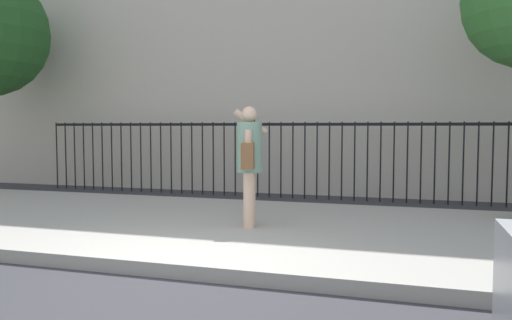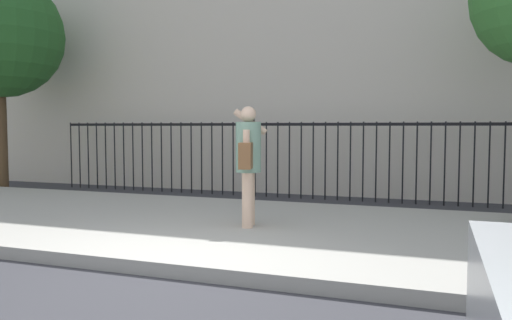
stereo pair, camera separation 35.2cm
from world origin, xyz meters
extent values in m
plane|color=#333338|center=(0.00, 0.00, 0.00)|extent=(60.00, 60.00, 0.00)
cube|color=#9E9B93|center=(0.00, 2.20, 0.07)|extent=(28.00, 4.40, 0.15)
cube|color=black|center=(0.00, 5.90, 1.55)|extent=(12.00, 0.04, 0.06)
cylinder|color=black|center=(-6.00, 5.90, 0.80)|extent=(0.03, 0.03, 1.60)
cylinder|color=black|center=(-5.74, 5.90, 0.80)|extent=(0.03, 0.03, 1.60)
cylinder|color=black|center=(-5.49, 5.90, 0.80)|extent=(0.03, 0.03, 1.60)
cylinder|color=black|center=(-5.23, 5.90, 0.80)|extent=(0.03, 0.03, 1.60)
cylinder|color=black|center=(-4.98, 5.90, 0.80)|extent=(0.03, 0.03, 1.60)
cylinder|color=black|center=(-4.72, 5.90, 0.80)|extent=(0.03, 0.03, 1.60)
cylinder|color=black|center=(-4.47, 5.90, 0.80)|extent=(0.03, 0.03, 1.60)
cylinder|color=black|center=(-4.21, 5.90, 0.80)|extent=(0.03, 0.03, 1.60)
cylinder|color=black|center=(-3.96, 5.90, 0.80)|extent=(0.03, 0.03, 1.60)
cylinder|color=black|center=(-3.70, 5.90, 0.80)|extent=(0.03, 0.03, 1.60)
cylinder|color=black|center=(-3.45, 5.90, 0.80)|extent=(0.03, 0.03, 1.60)
cylinder|color=black|center=(-3.19, 5.90, 0.80)|extent=(0.03, 0.03, 1.60)
cylinder|color=black|center=(-2.94, 5.90, 0.80)|extent=(0.03, 0.03, 1.60)
cylinder|color=black|center=(-2.68, 5.90, 0.80)|extent=(0.03, 0.03, 1.60)
cylinder|color=black|center=(-2.43, 5.90, 0.80)|extent=(0.03, 0.03, 1.60)
cylinder|color=black|center=(-2.17, 5.90, 0.80)|extent=(0.03, 0.03, 1.60)
cylinder|color=black|center=(-1.91, 5.90, 0.80)|extent=(0.03, 0.03, 1.60)
cylinder|color=black|center=(-1.66, 5.90, 0.80)|extent=(0.03, 0.03, 1.60)
cylinder|color=black|center=(-1.40, 5.90, 0.80)|extent=(0.03, 0.03, 1.60)
cylinder|color=black|center=(-1.15, 5.90, 0.80)|extent=(0.03, 0.03, 1.60)
cylinder|color=black|center=(-0.89, 5.90, 0.80)|extent=(0.03, 0.03, 1.60)
cylinder|color=black|center=(-0.64, 5.90, 0.80)|extent=(0.03, 0.03, 1.60)
cylinder|color=black|center=(-0.38, 5.90, 0.80)|extent=(0.03, 0.03, 1.60)
cylinder|color=black|center=(-0.13, 5.90, 0.80)|extent=(0.03, 0.03, 1.60)
cylinder|color=black|center=(0.13, 5.90, 0.80)|extent=(0.03, 0.03, 1.60)
cylinder|color=black|center=(0.38, 5.90, 0.80)|extent=(0.03, 0.03, 1.60)
cylinder|color=black|center=(0.64, 5.90, 0.80)|extent=(0.03, 0.03, 1.60)
cylinder|color=black|center=(0.89, 5.90, 0.80)|extent=(0.03, 0.03, 1.60)
cylinder|color=black|center=(1.15, 5.90, 0.80)|extent=(0.03, 0.03, 1.60)
cylinder|color=black|center=(1.40, 5.90, 0.80)|extent=(0.03, 0.03, 1.60)
cylinder|color=black|center=(1.66, 5.90, 0.80)|extent=(0.03, 0.03, 1.60)
cylinder|color=black|center=(1.91, 5.90, 0.80)|extent=(0.03, 0.03, 1.60)
cylinder|color=black|center=(2.17, 5.90, 0.80)|extent=(0.03, 0.03, 1.60)
cylinder|color=black|center=(2.43, 5.90, 0.80)|extent=(0.03, 0.03, 1.60)
cylinder|color=black|center=(2.68, 5.90, 0.80)|extent=(0.03, 0.03, 1.60)
cylinder|color=black|center=(2.94, 5.90, 0.80)|extent=(0.03, 0.03, 1.60)
cylinder|color=black|center=(3.19, 5.90, 0.80)|extent=(0.03, 0.03, 1.60)
cylinder|color=black|center=(3.45, 5.90, 0.80)|extent=(0.03, 0.03, 1.60)
cylinder|color=black|center=(3.70, 5.90, 0.80)|extent=(0.03, 0.03, 1.60)
cylinder|color=beige|center=(0.14, 2.14, 0.52)|extent=(0.15, 0.15, 0.74)
cylinder|color=beige|center=(0.18, 1.95, 0.52)|extent=(0.15, 0.15, 0.74)
cylinder|color=gray|center=(0.16, 2.04, 1.23)|extent=(0.41, 0.41, 0.68)
sphere|color=beige|center=(0.16, 2.04, 1.67)|extent=(0.21, 0.21, 0.21)
cylinder|color=beige|center=(0.11, 2.24, 1.57)|extent=(0.48, 0.20, 0.37)
cylinder|color=beige|center=(0.21, 1.85, 1.21)|extent=(0.09, 0.09, 0.51)
cube|color=black|center=(0.18, 2.20, 1.65)|extent=(0.03, 0.07, 0.15)
cube|color=brown|center=(0.22, 1.79, 1.13)|extent=(0.22, 0.31, 0.34)
cylinder|color=#4C3823|center=(-6.94, 4.72, 1.41)|extent=(0.20, 0.20, 2.81)
camera|label=1|loc=(2.25, -4.46, 1.50)|focal=35.67mm
camera|label=2|loc=(2.58, -4.34, 1.50)|focal=35.67mm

